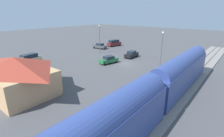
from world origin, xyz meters
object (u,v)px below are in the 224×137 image
Objects in this scene: suv_tan at (30,59)px; light_pole_near_platform at (162,45)px; pedestrian_on_platform at (182,58)px; sedan_green at (109,60)px; station_building at (16,75)px; suv_maroon at (114,43)px; light_pole_lot_center at (100,36)px; sedan_black at (132,54)px; sedan_charcoal at (100,46)px.

light_pole_near_platform reaches higher than suv_tan.
sedan_green is (13.25, 10.43, -0.40)m from pedestrian_on_platform.
station_building is at bearing 147.33° from suv_tan.
suv_maroon is 0.66× the size of light_pole_lot_center.
light_pole_near_platform reaches higher than sedan_black.
station_building reaches higher than suv_tan.
station_building is at bearing 106.69° from suv_maroon.
station_building is at bearing 64.87° from pedestrian_on_platform.
sedan_green is 0.92× the size of suv_maroon.
pedestrian_on_platform is at bearing 178.00° from sedan_charcoal.
light_pole_near_platform is (-9.18, 3.02, 3.86)m from sedan_black.
light_pole_near_platform is at bearing -114.40° from station_building.
sedan_charcoal is (12.19, -31.08, -1.87)m from station_building.
suv_maroon reaches higher than sedan_green.
suv_tan is 1.12× the size of sedan_charcoal.
suv_maroon is 1.14× the size of sedan_charcoal.
sedan_green is at bearing 124.49° from suv_maroon.
light_pole_lot_center reaches higher than sedan_charcoal.
sedan_black is 0.89× the size of suv_tan.
sedan_green is at bearing 25.70° from light_pole_near_platform.
suv_tan is at bearing 38.28° from sedan_green.
pedestrian_on_platform is 0.23× the size of light_pole_near_platform.
sedan_black is 10.80m from light_pole_lot_center.
suv_tan is (13.30, -8.53, -1.60)m from station_building.
sedan_green is 21.33m from suv_maroon.
suv_maroon reaches higher than pedestrian_on_platform.
suv_tan reaches higher than sedan_green.
sedan_black is 0.88× the size of suv_maroon.
pedestrian_on_platform is 26.35m from sedan_charcoal.
station_building is 2.68× the size of sedan_black.
pedestrian_on_platform is 16.86m from sedan_green.
pedestrian_on_platform is at bearing -168.59° from sedan_black.
light_pole_near_platform is (-24.50, -16.16, 3.59)m from suv_tan.
suv_tan reaches higher than pedestrian_on_platform.
sedan_charcoal is at bearing -47.60° from light_pole_lot_center.
suv_maroon is at bearing -73.23° from light_pole_lot_center.
light_pole_near_platform reaches higher than suv_maroon.
pedestrian_on_platform is 0.37× the size of sedan_charcoal.
suv_tan is (14.19, 11.20, 0.27)m from sedan_green.
suv_tan reaches higher than sedan_black.
sedan_black is 14.60m from sedan_charcoal.
sedan_black is at bearing -94.18° from station_building.
sedan_black is 8.06m from sedan_green.
suv_maroon is at bearing -55.51° from sedan_green.
light_pole_near_platform reaches higher than sedan_charcoal.
suv_tan is 19.03m from light_pole_lot_center.
light_pole_lot_center is (-5.41, -17.84, 3.81)m from suv_tan.
light_pole_lot_center is at bearing -5.03° from light_pole_near_platform.
light_pole_near_platform is at bearing 161.77° from sedan_black.
suv_maroon is 25.95m from light_pole_near_platform.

